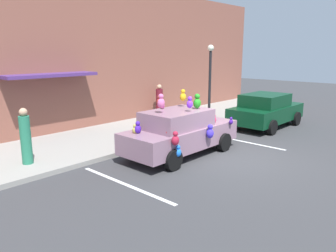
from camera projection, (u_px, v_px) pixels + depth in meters
ground_plane at (237, 158)px, 10.85m from camera, size 60.00×60.00×0.00m
sidewalk at (135, 132)px, 14.15m from camera, size 24.00×4.00×0.15m
storefront_building at (101, 57)px, 14.87m from camera, size 24.00×1.25×6.40m
parking_stripe_front at (241, 141)px, 12.93m from camera, size 0.12×3.60×0.01m
parking_stripe_rear at (125, 184)px, 8.72m from camera, size 0.12×3.60×0.01m
plush_covered_car at (180, 132)px, 11.05m from camera, size 4.32×2.01×2.16m
parked_sedan_behind at (266, 110)px, 15.24m from camera, size 4.10×2.06×1.54m
teddy_bear_on_sidewalk at (137, 132)px, 12.50m from camera, size 0.33×0.28×0.63m
street_lamp_post at (210, 76)px, 14.99m from camera, size 0.28×0.28×3.57m
pedestrian_near_shopfront at (26, 138)px, 9.73m from camera, size 0.31×0.31×1.68m
pedestrian_walking_past at (159, 102)px, 17.06m from camera, size 0.35×0.35×1.64m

